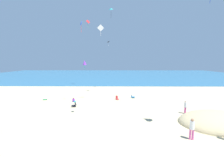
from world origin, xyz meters
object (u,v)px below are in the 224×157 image
object	(u,v)px
cooler_box	(45,99)
kite_blue	(81,24)
beach_chair_far_left	(133,96)
kite_teal	(111,9)
person_4	(74,100)
kite_white	(101,28)
kite_black	(108,42)
person_0	(117,98)
kite_red	(88,22)
person_1	(185,106)
kite_purple	(85,63)
beach_chair_mid_beach	(74,105)
person_2	(192,127)

from	to	relation	value
cooler_box	kite_blue	world-z (taller)	kite_blue
beach_chair_far_left	kite_teal	size ratio (longest dim) A/B	0.42
person_4	kite_white	world-z (taller)	kite_white
kite_black	kite_white	distance (m)	9.98
person_4	kite_black	size ratio (longest dim) A/B	0.66
person_0	kite_white	size ratio (longest dim) A/B	0.47
cooler_box	person_4	xyz separation A→B (m)	(4.92, -1.03, 0.12)
kite_red	kite_teal	xyz separation A→B (m)	(5.55, -8.76, -0.25)
person_1	kite_teal	bearing A→B (deg)	-172.66
person_0	kite_teal	size ratio (longest dim) A/B	0.47
person_1	kite_purple	distance (m)	12.75
beach_chair_mid_beach	cooler_box	world-z (taller)	beach_chair_mid_beach
kite_purple	kite_white	world-z (taller)	kite_white
beach_chair_far_left	kite_red	world-z (taller)	kite_red
kite_black	kite_teal	distance (m)	7.28
beach_chair_far_left	kite_blue	xyz separation A→B (m)	(-7.67, -3.42, 10.95)
beach_chair_far_left	kite_teal	world-z (taller)	kite_teal
person_4	kite_red	world-z (taller)	kite_red
kite_purple	kite_red	xyz separation A→B (m)	(-2.87, 18.99, 9.34)
beach_chair_mid_beach	kite_blue	distance (m)	11.04
person_4	kite_teal	world-z (taller)	kite_teal
kite_purple	kite_black	size ratio (longest dim) A/B	1.00
kite_white	kite_teal	size ratio (longest dim) A/B	1.00
beach_chair_far_left	person_4	world-z (taller)	person_4
person_4	kite_teal	bearing A→B (deg)	72.96
beach_chair_mid_beach	person_1	world-z (taller)	person_1
kite_teal	kite_purple	bearing A→B (deg)	-104.70
kite_purple	kite_white	xyz separation A→B (m)	(1.27, 5.75, 4.90)
cooler_box	person_1	distance (m)	20.34
person_1	kite_black	size ratio (longest dim) A/B	1.54
beach_chair_mid_beach	person_2	size ratio (longest dim) A/B	0.41
person_2	kite_white	size ratio (longest dim) A/B	1.06
person_0	kite_teal	distance (m)	15.21
beach_chair_mid_beach	person_1	xyz separation A→B (m)	(13.85, -2.40, 0.64)
beach_chair_mid_beach	beach_chair_far_left	xyz separation A→B (m)	(8.59, 4.72, -0.03)
kite_blue	kite_white	xyz separation A→B (m)	(2.56, 1.14, -0.28)
person_4	kite_white	size ratio (longest dim) A/B	0.41
kite_purple	kite_black	xyz separation A→B (m)	(1.96, 15.69, 4.33)
person_2	kite_purple	size ratio (longest dim) A/B	1.69
cooler_box	person_4	bearing A→B (deg)	-11.85
beach_chair_mid_beach	kite_red	distance (m)	21.78
beach_chair_mid_beach	kite_black	world-z (taller)	kite_black
person_2	kite_purple	world-z (taller)	kite_purple
cooler_box	kite_purple	world-z (taller)	kite_purple
kite_purple	kite_white	size ratio (longest dim) A/B	0.63
person_1	kite_black	distance (m)	20.04
cooler_box	kite_white	size ratio (longest dim) A/B	0.39
person_1	person_2	world-z (taller)	person_2
beach_chair_far_left	kite_purple	world-z (taller)	kite_purple
person_0	kite_teal	bearing A→B (deg)	169.53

